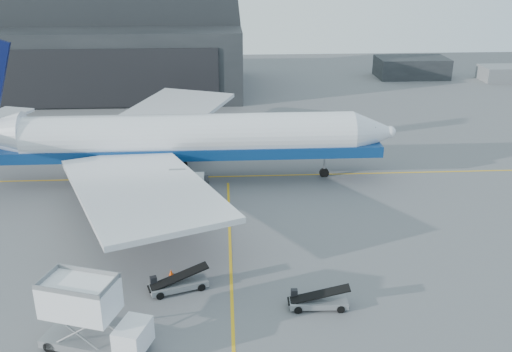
{
  "coord_description": "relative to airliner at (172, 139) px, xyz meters",
  "views": [
    {
      "loc": [
        -0.3,
        -41.48,
        24.88
      ],
      "look_at": [
        2.64,
        8.84,
        4.5
      ],
      "focal_mm": 40.0,
      "sensor_mm": 36.0,
      "label": 1
    }
  ],
  "objects": [
    {
      "name": "taxi_lines",
      "position": [
        6.08,
        -6.68,
        -4.97
      ],
      "size": [
        80.0,
        42.12,
        0.02
      ],
      "color": "gold",
      "rests_on": "ground"
    },
    {
      "name": "traffic_cone",
      "position": [
        1.21,
        -20.48,
        -4.73
      ],
      "size": [
        0.35,
        0.35,
        0.51
      ],
      "color": "#F34907",
      "rests_on": "ground"
    },
    {
      "name": "catering_truck",
      "position": [
        -3.19,
        -29.31,
        -2.48
      ],
      "size": [
        7.62,
        4.75,
        4.92
      ],
      "rotation": [
        0.0,
        0.0,
        -0.32
      ],
      "color": "gray",
      "rests_on": "ground"
    },
    {
      "name": "distant_bldg_b",
      "position": [
        61.08,
        48.65,
        -4.98
      ],
      "size": [
        8.0,
        6.0,
        2.8
      ],
      "primitive_type": "cube",
      "color": "gray",
      "rests_on": "ground"
    },
    {
      "name": "belt_loader_b",
      "position": [
        12.41,
        -25.62,
        -4.44
      ],
      "size": [
        4.6,
        1.72,
        1.75
      ],
      "rotation": [
        0.0,
        0.0,
        -0.03
      ],
      "color": "gray",
      "rests_on": "ground"
    },
    {
      "name": "airliner",
      "position": [
        0.0,
        0.0,
        0.0
      ],
      "size": [
        50.67,
        49.13,
        17.78
      ],
      "color": "white",
      "rests_on": "ground"
    },
    {
      "name": "belt_loader_a",
      "position": [
        1.93,
        -22.72,
        -4.42
      ],
      "size": [
        4.84,
        2.81,
        1.81
      ],
      "rotation": [
        0.0,
        0.0,
        0.31
      ],
      "color": "gray",
      "rests_on": "ground"
    },
    {
      "name": "hangar",
      "position": [
        -15.92,
        45.6,
        4.57
      ],
      "size": [
        50.0,
        28.3,
        28.0
      ],
      "color": "black",
      "rests_on": "ground"
    },
    {
      "name": "ground",
      "position": [
        6.08,
        -19.35,
        -4.98
      ],
      "size": [
        200.0,
        200.0,
        0.0
      ],
      "primitive_type": "plane",
      "color": "#565659",
      "rests_on": "ground"
    },
    {
      "name": "pushback_tug",
      "position": [
        2.63,
        -8.49,
        -4.28
      ],
      "size": [
        4.21,
        2.69,
        1.86
      ],
      "rotation": [
        0.0,
        0.0,
        0.09
      ],
      "color": "black",
      "rests_on": "ground"
    },
    {
      "name": "distant_bldg_a",
      "position": [
        44.08,
        52.65,
        -4.98
      ],
      "size": [
        14.0,
        8.0,
        4.0
      ],
      "primitive_type": "cube",
      "color": "black",
      "rests_on": "ground"
    }
  ]
}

